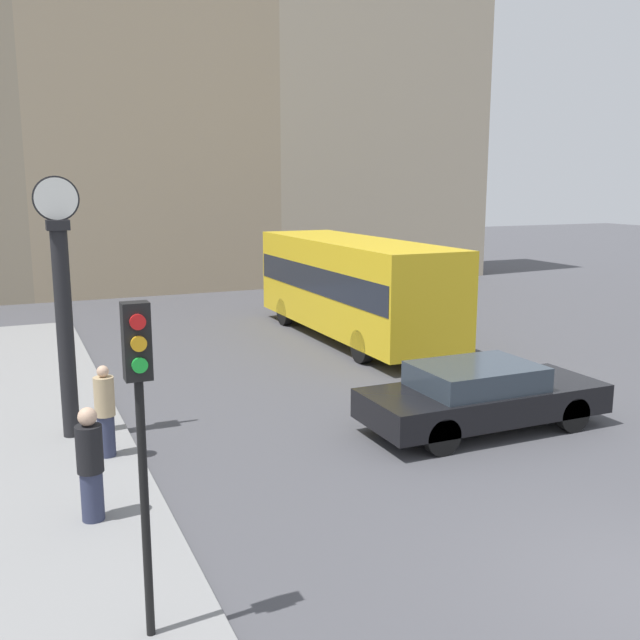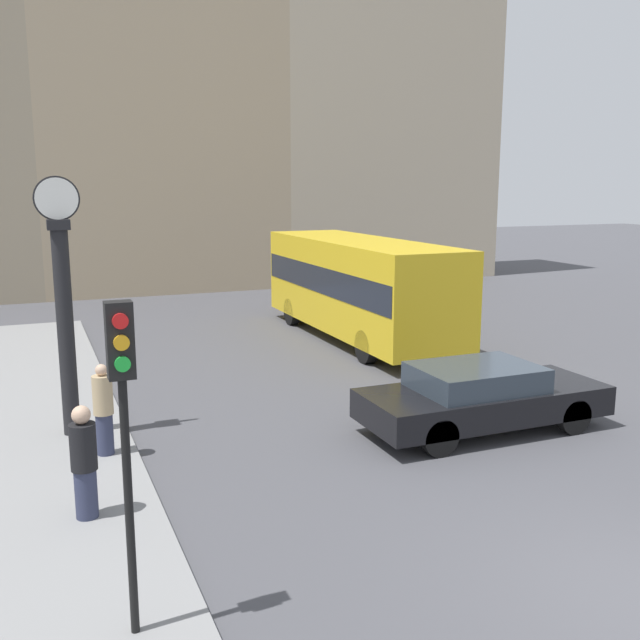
# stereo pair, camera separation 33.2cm
# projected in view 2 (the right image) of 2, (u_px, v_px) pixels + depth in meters

# --- Properties ---
(sidewalk_corner) EXTENTS (3.49, 21.83, 0.10)m
(sidewalk_corner) POSITION_uv_depth(u_px,v_px,m) (29.00, 428.00, 13.78)
(sidewalk_corner) COLOR gray
(sidewalk_corner) RESTS_ON ground_plane
(building_row) EXTENTS (31.74, 5.00, 19.82)m
(building_row) POSITION_uv_depth(u_px,v_px,m) (164.00, 80.00, 31.30)
(building_row) COLOR gray
(building_row) RESTS_ON ground_plane
(sedan_car) EXTENTS (4.79, 1.88, 1.31)m
(sedan_car) POSITION_uv_depth(u_px,v_px,m) (481.00, 396.00, 13.67)
(sedan_car) COLOR black
(sedan_car) RESTS_ON ground_plane
(bus_distant) EXTENTS (2.54, 9.17, 3.04)m
(bus_distant) POSITION_uv_depth(u_px,v_px,m) (359.00, 283.00, 21.65)
(bus_distant) COLOR gold
(bus_distant) RESTS_ON ground_plane
(traffic_light_near) EXTENTS (0.26, 0.24, 3.50)m
(traffic_light_near) POSITION_uv_depth(u_px,v_px,m) (123.00, 400.00, 6.97)
(traffic_light_near) COLOR black
(traffic_light_near) RESTS_ON sidewalk_corner
(street_clock) EXTENTS (0.79, 0.39, 4.74)m
(street_clock) POSITION_uv_depth(u_px,v_px,m) (64.00, 310.00, 12.91)
(street_clock) COLOR black
(street_clock) RESTS_ON sidewalk_corner
(pedestrian_tan_coat) EXTENTS (0.34, 0.34, 1.60)m
(pedestrian_tan_coat) POSITION_uv_depth(u_px,v_px,m) (104.00, 410.00, 12.18)
(pedestrian_tan_coat) COLOR #2D334C
(pedestrian_tan_coat) RESTS_ON sidewalk_corner
(pedestrian_black_jacket) EXTENTS (0.36, 0.36, 1.63)m
(pedestrian_black_jacket) POSITION_uv_depth(u_px,v_px,m) (84.00, 462.00, 9.85)
(pedestrian_black_jacket) COLOR #2D334C
(pedestrian_black_jacket) RESTS_ON sidewalk_corner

